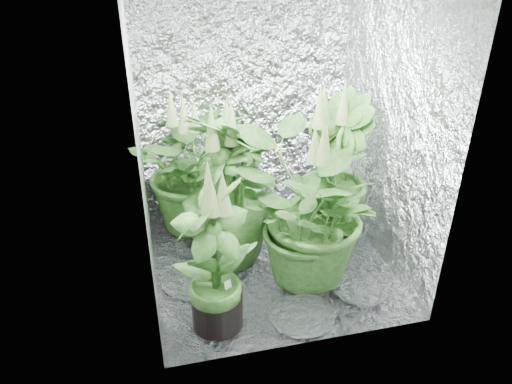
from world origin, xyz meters
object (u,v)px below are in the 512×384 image
object	(u,v)px
plant_a	(194,168)
plant_f	(215,257)
plant_b	(244,175)
plant_c	(332,175)
plant_d	(227,191)
circulation_fan	(336,213)
plant_e	(310,214)

from	to	relation	value
plant_a	plant_f	bearing A→B (deg)	-91.33
plant_f	plant_b	bearing A→B (deg)	70.28
plant_b	plant_c	xyz separation A→B (m)	(0.53, -0.49, 0.18)
plant_b	plant_d	size ratio (longest dim) A/B	0.71
circulation_fan	plant_a	bearing A→B (deg)	163.11
plant_c	plant_d	bearing A→B (deg)	-175.59
plant_f	circulation_fan	bearing A→B (deg)	37.36
plant_b	plant_c	world-z (taller)	plant_c
plant_a	circulation_fan	distance (m)	1.15
plant_b	circulation_fan	world-z (taller)	plant_b
plant_c	plant_f	bearing A→B (deg)	-144.38
plant_f	circulation_fan	world-z (taller)	plant_f
plant_f	circulation_fan	distance (m)	1.39
plant_c	plant_e	xyz separation A→B (m)	(-0.31, -0.43, -0.03)
plant_f	circulation_fan	xyz separation A→B (m)	(1.07, 0.82, -0.35)
plant_f	plant_a	bearing A→B (deg)	88.67
plant_a	plant_c	bearing A→B (deg)	-23.99
plant_b	plant_d	xyz separation A→B (m)	(-0.23, -0.54, 0.17)
plant_e	circulation_fan	world-z (taller)	plant_e
circulation_fan	plant_e	bearing A→B (deg)	-129.17
plant_a	plant_c	xyz separation A→B (m)	(0.93, -0.41, 0.04)
circulation_fan	plant_f	bearing A→B (deg)	-144.71
plant_b	plant_a	bearing A→B (deg)	-169.55
plant_c	circulation_fan	distance (m)	0.45
circulation_fan	plant_b	bearing A→B (deg)	149.78
plant_b	circulation_fan	xyz separation A→B (m)	(0.65, -0.35, -0.24)
plant_d	plant_f	size ratio (longest dim) A/B	1.09
plant_e	plant_b	bearing A→B (deg)	103.95
plant_a	plant_d	bearing A→B (deg)	-70.75
plant_f	circulation_fan	size ratio (longest dim) A/B	3.25
plant_b	plant_f	bearing A→B (deg)	-109.72
plant_b	plant_d	distance (m)	0.61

